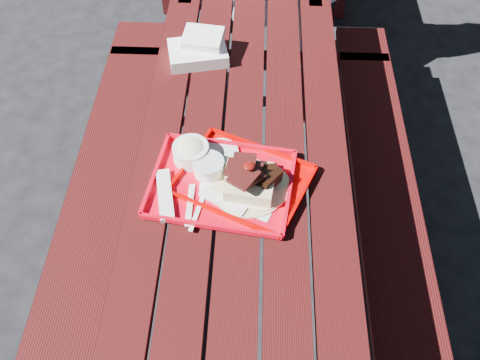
{
  "coord_description": "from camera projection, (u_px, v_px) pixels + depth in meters",
  "views": [
    {
      "loc": [
        0.04,
        -1.21,
        2.15
      ],
      "look_at": [
        0.0,
        -0.15,
        0.82
      ],
      "focal_mm": 40.0,
      "sensor_mm": 36.0,
      "label": 1
    }
  ],
  "objects": [
    {
      "name": "far_tray",
      "position": [
        240.0,
        180.0,
        1.77
      ],
      "size": [
        0.5,
        0.46,
        0.07
      ],
      "color": "#BC0100",
      "rests_on": "picnic_table_near"
    },
    {
      "name": "near_tray",
      "position": [
        222.0,
        175.0,
        1.76
      ],
      "size": [
        0.51,
        0.42,
        0.15
      ],
      "color": "red",
      "rests_on": "picnic_table_near"
    },
    {
      "name": "picnic_table_near",
      "position": [
        242.0,
        192.0,
        2.0
      ],
      "size": [
        1.41,
        2.4,
        0.75
      ],
      "color": "#3E0C0C",
      "rests_on": "ground"
    },
    {
      "name": "white_cloth",
      "position": [
        199.0,
        49.0,
        2.17
      ],
      "size": [
        0.26,
        0.21,
        0.09
      ],
      "color": "white",
      "rests_on": "picnic_table_near"
    },
    {
      "name": "ground",
      "position": [
        241.0,
        266.0,
        2.44
      ],
      "size": [
        60.0,
        60.0,
        0.0
      ],
      "primitive_type": "plane",
      "color": "black",
      "rests_on": "ground"
    }
  ]
}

